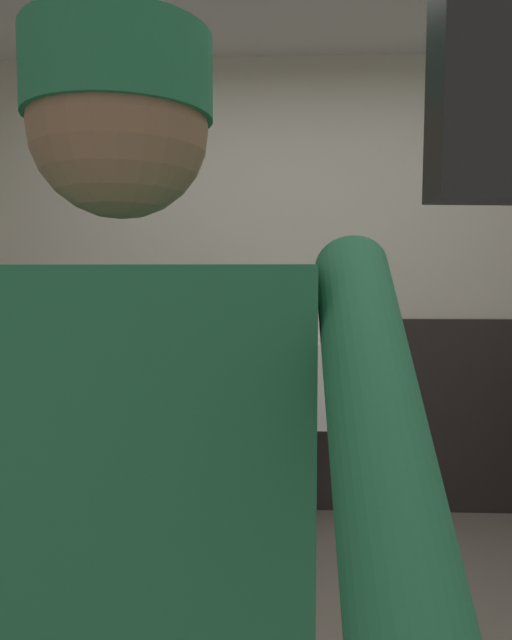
{
  "coord_description": "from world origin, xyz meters",
  "views": [
    {
      "loc": [
        -0.09,
        -1.63,
        1.35
      ],
      "look_at": [
        -0.15,
        -0.29,
        1.25
      ],
      "focal_mm": 33.0,
      "sensor_mm": 36.0,
      "label": 1
    }
  ],
  "objects_px": {
    "urinal_left": "(162,381)",
    "urinal_middle": "(297,382)",
    "cell_phone": "(511,54)",
    "person": "(125,561)"
  },
  "relations": [
    {
      "from": "urinal_left",
      "to": "urinal_middle",
      "type": "bearing_deg",
      "value": 0.0
    },
    {
      "from": "urinal_middle",
      "to": "person",
      "type": "xyz_separation_m",
      "value": [
        -0.29,
        -2.47,
        0.2
      ]
    },
    {
      "from": "urinal_middle",
      "to": "person",
      "type": "distance_m",
      "value": 2.5
    },
    {
      "from": "urinal_left",
      "to": "person",
      "type": "bearing_deg",
      "value": -79.47
    },
    {
      "from": "urinal_middle",
      "to": "person",
      "type": "height_order",
      "value": "person"
    },
    {
      "from": "urinal_left",
      "to": "cell_phone",
      "type": "relative_size",
      "value": 11.27
    },
    {
      "from": "urinal_middle",
      "to": "cell_phone",
      "type": "relative_size",
      "value": 11.27
    },
    {
      "from": "cell_phone",
      "to": "person",
      "type": "bearing_deg",
      "value": 113.79
    },
    {
      "from": "urinal_middle",
      "to": "cell_phone",
      "type": "bearing_deg",
      "value": -90.03
    },
    {
      "from": "urinal_left",
      "to": "person",
      "type": "height_order",
      "value": "person"
    }
  ]
}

